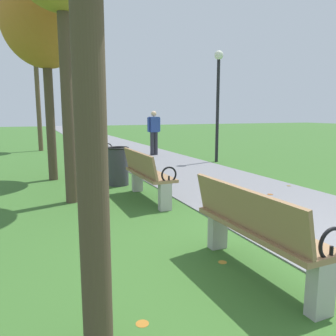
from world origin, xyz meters
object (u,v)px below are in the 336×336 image
(pedestrian_walking, at_px, (154,131))
(park_bench_1, at_px, (255,228))
(lamp_post, at_px, (218,89))
(park_bench_2, at_px, (147,174))
(tree_3, at_px, (45,22))
(park_bench_3, at_px, (108,155))
(tree_4, at_px, (34,42))
(trash_bin, at_px, (118,166))

(pedestrian_walking, bearing_deg, park_bench_1, -104.57)
(pedestrian_walking, height_order, lamp_post, lamp_post)
(park_bench_1, xyz_separation_m, lamp_post, (3.69, 6.89, 1.82))
(park_bench_2, height_order, tree_3, tree_3)
(tree_3, height_order, pedestrian_walking, tree_3)
(tree_3, bearing_deg, park_bench_3, 16.07)
(park_bench_3, xyz_separation_m, pedestrian_walking, (2.39, 2.99, 0.44))
(park_bench_3, distance_m, pedestrian_walking, 3.86)
(pedestrian_walking, distance_m, lamp_post, 3.00)
(park_bench_3, bearing_deg, park_bench_1, -90.00)
(tree_4, height_order, trash_bin, tree_4)
(lamp_post, bearing_deg, park_bench_2, -134.68)
(park_bench_3, xyz_separation_m, trash_bin, (-0.15, -1.59, -0.06))
(park_bench_3, distance_m, trash_bin, 1.60)
(tree_3, xyz_separation_m, trash_bin, (1.28, -1.18, -3.14))
(lamp_post, bearing_deg, tree_4, 132.14)
(park_bench_2, xyz_separation_m, tree_3, (-1.43, 2.66, 3.08))
(pedestrian_walking, distance_m, trash_bin, 5.26)
(park_bench_1, xyz_separation_m, tree_4, (-1.43, 12.55, 3.88))
(trash_bin, xyz_separation_m, lamp_post, (3.84, 2.26, 1.88))
(tree_3, xyz_separation_m, lamp_post, (5.12, 1.08, -1.25))
(tree_4, bearing_deg, park_bench_1, -83.49)
(park_bench_3, bearing_deg, lamp_post, 10.21)
(park_bench_2, xyz_separation_m, lamp_post, (3.69, 3.74, 1.82))
(park_bench_2, height_order, trash_bin, park_bench_2)
(park_bench_3, bearing_deg, pedestrian_walking, 51.31)
(park_bench_2, bearing_deg, lamp_post, 45.32)
(park_bench_1, xyz_separation_m, tree_3, (-1.43, 5.81, 3.08))
(tree_4, xyz_separation_m, trash_bin, (1.28, -7.92, -3.94))
(park_bench_2, distance_m, trash_bin, 1.49)
(trash_bin, bearing_deg, tree_4, 99.21)
(park_bench_3, bearing_deg, tree_3, -163.93)
(park_bench_2, distance_m, lamp_post, 5.56)
(park_bench_1, distance_m, tree_3, 6.73)
(park_bench_2, relative_size, lamp_post, 0.46)
(tree_3, relative_size, tree_4, 0.88)
(lamp_post, bearing_deg, park_bench_1, -118.20)
(park_bench_2, height_order, pedestrian_walking, pedestrian_walking)
(park_bench_3, bearing_deg, park_bench_2, -90.00)
(park_bench_2, distance_m, tree_3, 4.31)
(park_bench_1, distance_m, park_bench_3, 6.22)
(tree_3, relative_size, pedestrian_walking, 2.86)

